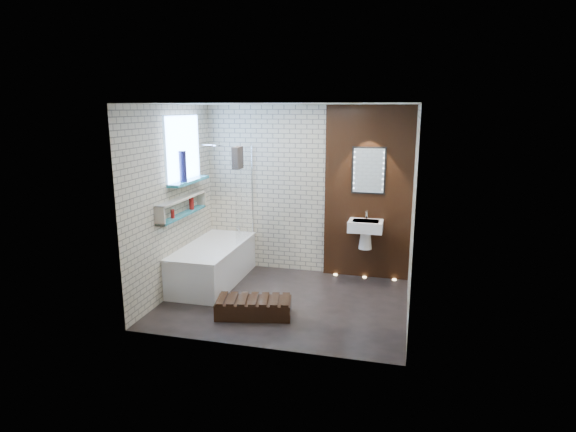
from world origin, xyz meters
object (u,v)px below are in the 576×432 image
(bath_screen, at_px, (244,194))
(walnut_step, at_px, (254,308))
(bathtub, at_px, (213,263))
(washbasin, at_px, (366,230))
(led_mirror, at_px, (369,171))

(bath_screen, distance_m, walnut_step, 1.95)
(bathtub, xyz_separation_m, walnut_step, (0.96, -0.99, -0.19))
(bathtub, distance_m, washbasin, 2.32)
(washbasin, distance_m, led_mirror, 0.88)
(led_mirror, bearing_deg, bath_screen, -169.34)
(bath_screen, relative_size, washbasin, 2.41)
(walnut_step, bearing_deg, washbasin, 52.92)
(led_mirror, distance_m, walnut_step, 2.65)
(washbasin, bearing_deg, bathtub, -163.99)
(bathtub, height_order, washbasin, washbasin)
(walnut_step, bearing_deg, bathtub, 134.06)
(washbasin, distance_m, walnut_step, 2.13)
(bathtub, bearing_deg, bath_screen, 51.10)
(washbasin, bearing_deg, bath_screen, -174.22)
(bath_screen, relative_size, led_mirror, 2.00)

